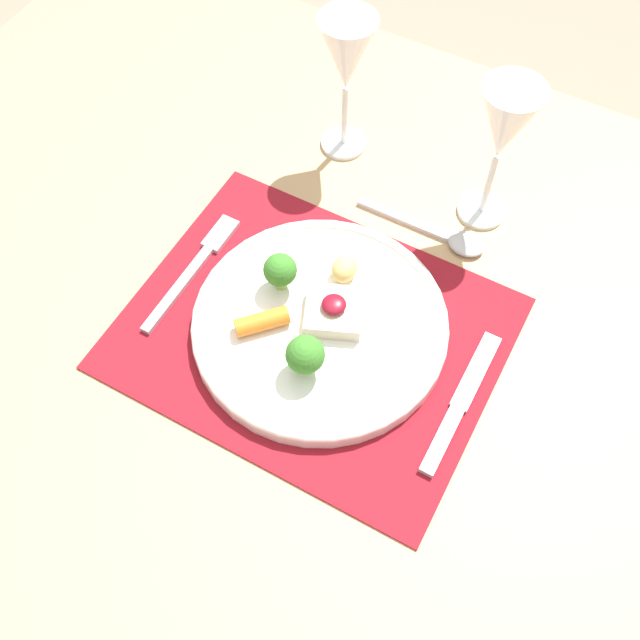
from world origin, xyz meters
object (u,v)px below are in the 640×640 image
object	(u,v)px
knife	(456,411)
dinner_plate	(319,322)
spoon	(448,237)
wine_glass_near	(504,129)
wine_glass_far	(347,60)
fork	(197,264)

from	to	relation	value
knife	dinner_plate	bearing A→B (deg)	173.65
spoon	wine_glass_near	xyz separation A→B (m)	(0.02, 0.06, 0.14)
wine_glass_far	knife	bearing A→B (deg)	-45.14
fork	spoon	world-z (taller)	spoon
knife	spoon	bearing A→B (deg)	115.78
fork	wine_glass_far	world-z (taller)	wine_glass_far
knife	wine_glass_far	size ratio (longest dim) A/B	0.94
dinner_plate	fork	world-z (taller)	dinner_plate
wine_glass_near	fork	bearing A→B (deg)	-137.56
dinner_plate	wine_glass_far	bearing A→B (deg)	112.26
spoon	dinner_plate	bearing A→B (deg)	-115.32
wine_glass_near	dinner_plate	bearing A→B (deg)	-110.97
wine_glass_far	dinner_plate	bearing A→B (deg)	-67.74
knife	wine_glass_far	distance (m)	0.43
dinner_plate	wine_glass_far	size ratio (longest dim) A/B	1.48
spoon	wine_glass_far	bearing A→B (deg)	153.70
fork	wine_glass_near	bearing A→B (deg)	43.23
fork	wine_glass_far	xyz separation A→B (m)	(0.06, 0.26, 0.13)
wine_glass_far	fork	bearing A→B (deg)	-102.77
spoon	wine_glass_far	distance (m)	0.25
knife	wine_glass_far	bearing A→B (deg)	134.96
fork	spoon	size ratio (longest dim) A/B	1.09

